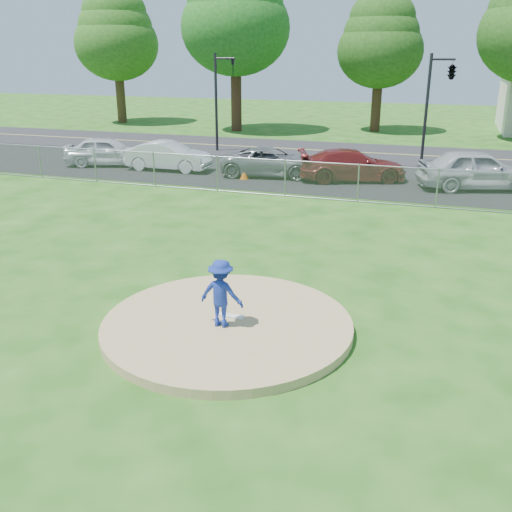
{
  "coord_description": "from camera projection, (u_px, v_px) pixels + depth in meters",
  "views": [
    {
      "loc": [
        4.02,
        -10.35,
        5.67
      ],
      "look_at": [
        0.0,
        2.0,
        1.0
      ],
      "focal_mm": 40.0,
      "sensor_mm": 36.0,
      "label": 1
    }
  ],
  "objects": [
    {
      "name": "parking_lot",
      "position": [
        350.0,
        178.0,
        27.11
      ],
      "size": [
        50.0,
        8.0,
        0.01
      ],
      "primitive_type": "cube",
      "color": "black",
      "rests_on": "ground"
    },
    {
      "name": "parked_car_silver",
      "position": [
        107.0,
        151.0,
        29.83
      ],
      "size": [
        4.7,
        3.02,
        1.49
      ],
      "primitive_type": "imported",
      "rotation": [
        0.0,
        0.0,
        1.88
      ],
      "color": "silver",
      "rests_on": "parking_lot"
    },
    {
      "name": "parked_car_gray",
      "position": [
        271.0,
        162.0,
        27.33
      ],
      "size": [
        5.07,
        2.88,
        1.34
      ],
      "primitive_type": "imported",
      "rotation": [
        0.0,
        0.0,
        1.72
      ],
      "color": "slate",
      "rests_on": "parking_lot"
    },
    {
      "name": "parked_car_darkred",
      "position": [
        352.0,
        165.0,
        26.31
      ],
      "size": [
        5.32,
        3.54,
        1.43
      ],
      "primitive_type": "imported",
      "rotation": [
        0.0,
        0.0,
        1.91
      ],
      "color": "maroon",
      "rests_on": "parking_lot"
    },
    {
      "name": "parked_car_pearl",
      "position": [
        478.0,
        170.0,
        24.61
      ],
      "size": [
        5.4,
        3.38,
        1.71
      ],
      "primitive_type": "imported",
      "rotation": [
        0.0,
        0.0,
        1.86
      ],
      "color": "#B2B4B6",
      "rests_on": "parking_lot"
    },
    {
      "name": "street",
      "position": [
        371.0,
        153.0,
        33.83
      ],
      "size": [
        60.0,
        7.0,
        0.01
      ],
      "primitive_type": "cube",
      "color": "black",
      "rests_on": "ground"
    },
    {
      "name": "pitching_rubber",
      "position": [
        231.0,
        316.0,
        12.46
      ],
      "size": [
        0.6,
        0.15,
        0.04
      ],
      "primitive_type": "cube",
      "color": "white",
      "rests_on": "pitchers_mound"
    },
    {
      "name": "pitchers_mound",
      "position": [
        227.0,
        325.0,
        12.32
      ],
      "size": [
        5.4,
        5.4,
        0.2
      ],
      "primitive_type": "cylinder",
      "color": "tan",
      "rests_on": "ground"
    },
    {
      "name": "traffic_cone",
      "position": [
        244.0,
        171.0,
        26.72
      ],
      "size": [
        0.4,
        0.4,
        0.78
      ],
      "primitive_type": "cone",
      "color": "orange",
      "rests_on": "parking_lot"
    },
    {
      "name": "parked_car_white",
      "position": [
        168.0,
        156.0,
        28.64
      ],
      "size": [
        4.35,
        1.6,
        1.42
      ],
      "primitive_type": "imported",
      "rotation": [
        0.0,
        0.0,
        1.59
      ],
      "color": "silver",
      "rests_on": "parking_lot"
    },
    {
      "name": "ground",
      "position": [
        322.0,
        212.0,
        21.3
      ],
      "size": [
        120.0,
        120.0,
        0.0
      ],
      "primitive_type": "plane",
      "color": "#1C4C10",
      "rests_on": "ground"
    },
    {
      "name": "tree_far_left",
      "position": [
        116.0,
        33.0,
        45.91
      ],
      "size": [
        6.72,
        6.72,
        10.74
      ],
      "color": "#382714",
      "rests_on": "ground"
    },
    {
      "name": "traffic_signal_center",
      "position": [
        449.0,
        73.0,
        29.32
      ],
      "size": [
        1.42,
        2.48,
        5.6
      ],
      "color": "black",
      "rests_on": "ground"
    },
    {
      "name": "traffic_signal_left",
      "position": [
        220.0,
        93.0,
        33.46
      ],
      "size": [
        1.28,
        0.2,
        5.6
      ],
      "color": "black",
      "rests_on": "ground"
    },
    {
      "name": "tree_center",
      "position": [
        381.0,
        40.0,
        40.88
      ],
      "size": [
        6.16,
        6.16,
        9.84
      ],
      "color": "#362013",
      "rests_on": "ground"
    },
    {
      "name": "chain_link_fence",
      "position": [
        333.0,
        182.0,
        22.84
      ],
      "size": [
        40.0,
        0.06,
        1.5
      ],
      "primitive_type": "cube",
      "color": "gray",
      "rests_on": "ground"
    },
    {
      "name": "tree_left",
      "position": [
        235.0,
        13.0,
        40.51
      ],
      "size": [
        7.84,
        7.84,
        12.53
      ],
      "color": "#341E12",
      "rests_on": "ground"
    },
    {
      "name": "pitcher",
      "position": [
        221.0,
        293.0,
        11.84
      ],
      "size": [
        0.97,
        0.59,
        1.46
      ],
      "primitive_type": "imported",
      "rotation": [
        0.0,
        0.0,
        3.09
      ],
      "color": "navy",
      "rests_on": "pitchers_mound"
    }
  ]
}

